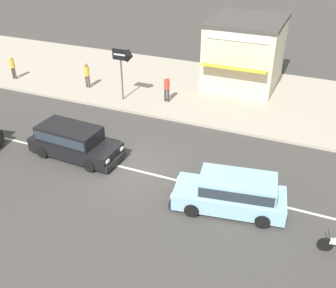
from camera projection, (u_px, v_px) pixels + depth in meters
ground_plane at (130, 169)px, 18.74m from camera, size 160.00×160.00×0.00m
lane_centre_stripe at (130, 169)px, 18.74m from camera, size 50.40×0.14×0.01m
kerb_strip at (200, 89)px, 26.90m from camera, size 68.00×10.00×0.15m
minivan_pale_blue_0 at (233, 192)px, 15.83m from camera, size 4.81×2.45×1.56m
minivan_black_4 at (73, 140)px, 19.38m from camera, size 4.74×2.09×1.56m
arrow_signboard at (128, 58)px, 23.70m from camera, size 1.42×0.75×3.32m
pedestrian_near_clock at (12, 66)px, 27.91m from camera, size 0.34×0.34×1.65m
pedestrian_mid_kerb at (87, 73)px, 26.49m from camera, size 0.34×0.34×1.71m
pedestrian_by_shop at (167, 87)px, 24.52m from camera, size 0.34×0.34×1.68m
shopfront_corner_warung at (245, 52)px, 26.60m from camera, size 4.71×6.14×4.42m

